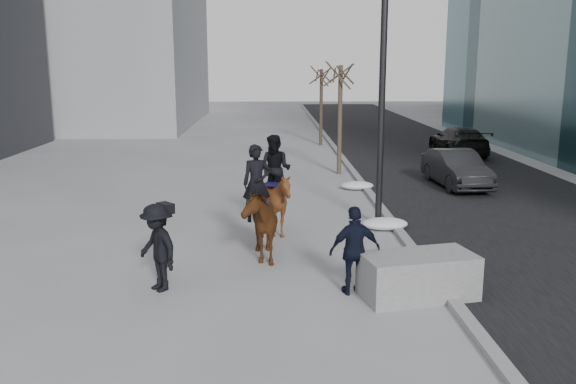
{
  "coord_description": "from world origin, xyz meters",
  "views": [
    {
      "loc": [
        -0.41,
        -12.63,
        4.43
      ],
      "look_at": [
        0.0,
        1.2,
        1.5
      ],
      "focal_mm": 38.0,
      "sensor_mm": 36.0,
      "label": 1
    }
  ],
  "objects_px": {
    "mounted_left": "(257,216)",
    "mounted_right": "(276,196)",
    "planter": "(418,276)",
    "car_near": "(456,169)"
  },
  "relations": [
    {
      "from": "car_near",
      "to": "mounted_left",
      "type": "xyz_separation_m",
      "value": [
        -7.11,
        -8.11,
        0.31
      ]
    },
    {
      "from": "mounted_right",
      "to": "car_near",
      "type": "bearing_deg",
      "value": 43.04
    },
    {
      "from": "car_near",
      "to": "mounted_right",
      "type": "xyz_separation_m",
      "value": [
        -6.67,
        -6.22,
        0.39
      ]
    },
    {
      "from": "planter",
      "to": "car_near",
      "type": "xyz_separation_m",
      "value": [
        3.98,
        10.7,
        0.23
      ]
    },
    {
      "from": "planter",
      "to": "mounted_left",
      "type": "relative_size",
      "value": 0.82
    },
    {
      "from": "car_near",
      "to": "mounted_right",
      "type": "distance_m",
      "value": 9.13
    },
    {
      "from": "mounted_left",
      "to": "planter",
      "type": "bearing_deg",
      "value": -39.53
    },
    {
      "from": "car_near",
      "to": "mounted_left",
      "type": "bearing_deg",
      "value": -135.13
    },
    {
      "from": "mounted_left",
      "to": "mounted_right",
      "type": "xyz_separation_m",
      "value": [
        0.45,
        1.89,
        0.08
      ]
    },
    {
      "from": "mounted_left",
      "to": "mounted_right",
      "type": "relative_size",
      "value": 1.0
    }
  ]
}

